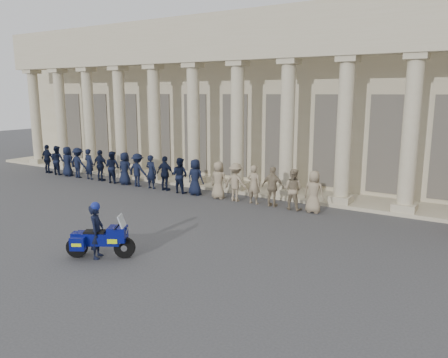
# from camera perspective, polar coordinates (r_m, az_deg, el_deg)

# --- Properties ---
(ground) EXTENTS (90.00, 90.00, 0.00)m
(ground) POSITION_cam_1_polar(r_m,az_deg,el_deg) (14.68, -9.84, -8.13)
(ground) COLOR #3D3D3F
(ground) RESTS_ON ground
(building) EXTENTS (40.00, 12.50, 9.00)m
(building) POSITION_cam_1_polar(r_m,az_deg,el_deg) (26.69, 11.68, 10.34)
(building) COLOR #BCAF8D
(building) RESTS_ON ground
(officer_rank) EXTENTS (17.88, 0.66, 1.74)m
(officer_rank) POSITION_cam_1_polar(r_m,az_deg,el_deg) (22.48, -9.37, 0.93)
(officer_rank) COLOR black
(officer_rank) RESTS_ON ground
(motorcycle) EXTENTS (1.84, 1.36, 1.32)m
(motorcycle) POSITION_cam_1_polar(r_m,az_deg,el_deg) (13.51, -15.78, -7.56)
(motorcycle) COLOR black
(motorcycle) RESTS_ON ground
(rider) EXTENTS (0.63, 0.70, 1.71)m
(rider) POSITION_cam_1_polar(r_m,az_deg,el_deg) (13.46, -16.31, -6.41)
(rider) COLOR black
(rider) RESTS_ON ground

